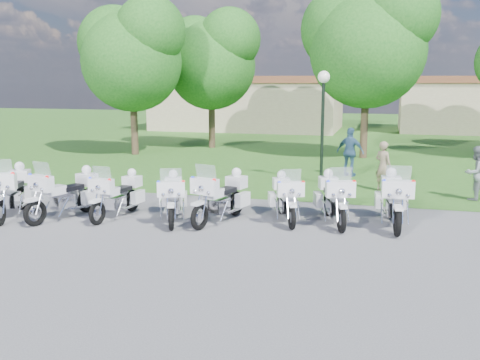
% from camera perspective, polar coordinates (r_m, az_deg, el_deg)
% --- Properties ---
extents(ground, '(100.00, 100.00, 0.00)m').
position_cam_1_polar(ground, '(14.52, -3.39, -4.42)').
color(ground, '#545459').
rests_on(ground, ground).
extents(grass_lawn, '(100.00, 48.00, 0.01)m').
position_cam_1_polar(grass_lawn, '(40.71, 8.86, 5.11)').
color(grass_lawn, '#2E611E').
rests_on(grass_lawn, ground).
extents(motorcycle_0, '(1.41, 2.46, 1.73)m').
position_cam_1_polar(motorcycle_0, '(16.23, -23.15, -1.05)').
color(motorcycle_0, black).
rests_on(motorcycle_0, ground).
extents(motorcycle_1, '(1.25, 2.42, 1.67)m').
position_cam_1_polar(motorcycle_1, '(15.49, -18.07, -1.32)').
color(motorcycle_1, black).
rests_on(motorcycle_1, ground).
extents(motorcycle_2, '(0.92, 2.28, 1.53)m').
position_cam_1_polar(motorcycle_2, '(15.22, -12.88, -1.48)').
color(motorcycle_2, black).
rests_on(motorcycle_2, ground).
extents(motorcycle_3, '(1.26, 2.23, 1.56)m').
position_cam_1_polar(motorcycle_3, '(14.53, -7.21, -1.82)').
color(motorcycle_3, black).
rests_on(motorcycle_3, ground).
extents(motorcycle_4, '(1.23, 2.41, 1.66)m').
position_cam_1_polar(motorcycle_4, '(14.36, -1.98, -1.72)').
color(motorcycle_4, black).
rests_on(motorcycle_4, ground).
extents(motorcycle_5, '(1.24, 2.18, 1.53)m').
position_cam_1_polar(motorcycle_5, '(14.53, 4.88, -1.83)').
color(motorcycle_5, black).
rests_on(motorcycle_5, ground).
extents(motorcycle_6, '(1.25, 2.34, 1.62)m').
position_cam_1_polar(motorcycle_6, '(14.46, 9.93, -1.86)').
color(motorcycle_6, black).
rests_on(motorcycle_6, ground).
extents(motorcycle_7, '(0.97, 2.55, 1.71)m').
position_cam_1_polar(motorcycle_7, '(14.51, 16.06, -1.91)').
color(motorcycle_7, black).
rests_on(motorcycle_7, ground).
extents(lamp_post, '(0.44, 0.44, 4.11)m').
position_cam_1_polar(lamp_post, '(19.89, 8.86, 8.56)').
color(lamp_post, black).
rests_on(lamp_post, ground).
extents(tree_0, '(5.88, 5.02, 7.85)m').
position_cam_1_polar(tree_0, '(28.04, -11.54, 13.27)').
color(tree_0, '#38281C').
rests_on(tree_0, ground).
extents(tree_1, '(5.74, 4.90, 7.65)m').
position_cam_1_polar(tree_1, '(30.39, -3.15, 12.98)').
color(tree_1, '#38281C').
rests_on(tree_1, ground).
extents(tree_2, '(6.48, 5.53, 8.63)m').
position_cam_1_polar(tree_2, '(26.99, 13.38, 14.43)').
color(tree_2, '#38281C').
rests_on(tree_2, ground).
extents(building_west, '(14.56, 8.32, 4.10)m').
position_cam_1_polar(building_west, '(42.64, 0.98, 8.25)').
color(building_west, tan).
rests_on(building_west, ground).
extents(building_east, '(11.44, 7.28, 4.10)m').
position_cam_1_polar(building_east, '(43.80, 23.97, 7.42)').
color(building_east, tan).
rests_on(building_east, ground).
extents(bystander_a, '(0.75, 0.70, 1.71)m').
position_cam_1_polar(bystander_a, '(19.01, 15.02, 1.43)').
color(bystander_a, '#89755C').
rests_on(bystander_a, ground).
extents(bystander_b, '(1.06, 1.03, 1.73)m').
position_cam_1_polar(bystander_b, '(18.46, 23.85, 0.65)').
color(bystander_b, slate).
rests_on(bystander_b, ground).
extents(bystander_c, '(1.23, 0.83, 1.94)m').
position_cam_1_polar(bystander_c, '(21.55, 11.68, 2.91)').
color(bystander_c, '#325679').
rests_on(bystander_c, ground).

